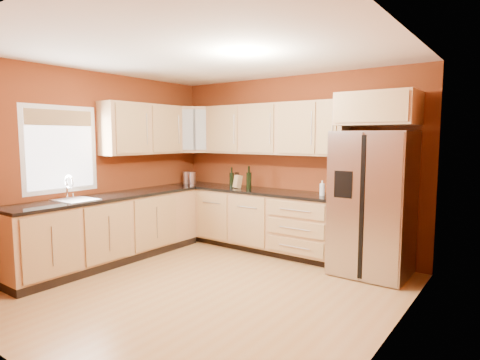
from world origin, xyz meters
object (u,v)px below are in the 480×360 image
object	(u,v)px
refrigerator	(373,203)
canister_left	(192,178)
soap_dispenser	(322,188)
wine_bottle_a	(232,177)
knife_block	(238,181)

from	to	relation	value
refrigerator	canister_left	distance (m)	3.04
soap_dispenser	refrigerator	bearing A→B (deg)	-5.23
wine_bottle_a	soap_dispenser	world-z (taller)	wine_bottle_a
wine_bottle_a	knife_block	xyz separation A→B (m)	(0.14, -0.03, -0.06)
soap_dispenser	knife_block	bearing A→B (deg)	-179.03
canister_left	wine_bottle_a	size ratio (longest dim) A/B	0.65
refrigerator	canister_left	world-z (taller)	refrigerator
soap_dispenser	canister_left	bearing A→B (deg)	-178.44
canister_left	refrigerator	bearing A→B (deg)	-0.03
refrigerator	knife_block	size ratio (longest dim) A/B	8.87
refrigerator	knife_block	world-z (taller)	refrigerator
wine_bottle_a	knife_block	world-z (taller)	wine_bottle_a
knife_block	soap_dispenser	xyz separation A→B (m)	(1.40, 0.02, 0.00)
wine_bottle_a	knife_block	size ratio (longest dim) A/B	1.57
refrigerator	soap_dispenser	world-z (taller)	refrigerator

